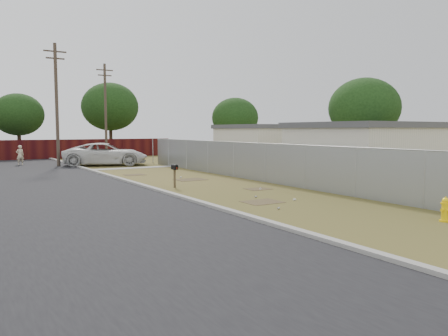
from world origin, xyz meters
TOP-DOWN VIEW (x-y plane):
  - ground at (0.00, 0.00)m, footprint 120.00×120.00m
  - street at (-6.76, 8.05)m, footprint 15.10×60.00m
  - chainlink_fence at (3.12, 1.03)m, footprint 0.10×27.06m
  - privacy_fence at (-6.00, 25.00)m, footprint 30.00×0.12m
  - utility_poles at (-3.67, 20.67)m, footprint 12.60×8.24m
  - houses at (9.70, 3.13)m, footprint 9.30×17.24m
  - horizon_trees at (0.84, 23.56)m, footprint 33.32×31.94m
  - fire_hydrant at (1.69, -10.65)m, footprint 0.34×0.34m
  - mailbox at (-1.83, 0.47)m, footprint 0.17×0.47m
  - pickup_truck at (-0.79, 14.85)m, footprint 6.81×4.80m
  - pedestrian at (-6.30, 18.58)m, footprint 0.60×0.43m
  - scattered_litter at (0.04, -2.81)m, footprint 2.55×10.63m

SIDE VIEW (x-z plane):
  - ground at x=0.00m, z-range 0.00..0.00m
  - street at x=-6.76m, z-range -0.04..0.08m
  - scattered_litter at x=0.04m, z-range 0.01..0.08m
  - fire_hydrant at x=1.69m, z-range -0.02..0.72m
  - pedestrian at x=-6.30m, z-range 0.00..1.54m
  - chainlink_fence at x=3.12m, z-range -0.21..1.81m
  - pickup_truck at x=-0.79m, z-range 0.00..1.73m
  - mailbox at x=-1.83m, z-range 0.32..1.42m
  - privacy_fence at x=-6.00m, z-range 0.00..1.80m
  - houses at x=9.70m, z-range 0.01..3.11m
  - horizon_trees at x=0.84m, z-range 0.74..8.52m
  - utility_poles at x=-3.67m, z-range 0.19..9.19m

